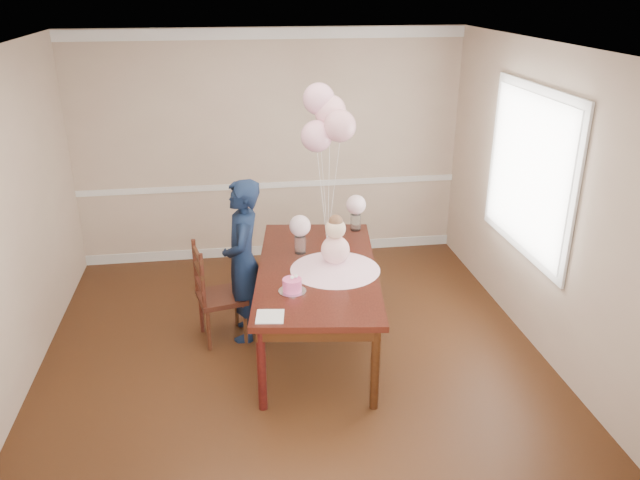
{
  "coord_description": "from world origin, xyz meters",
  "views": [
    {
      "loc": [
        -0.48,
        -4.65,
        3.17
      ],
      "look_at": [
        0.27,
        0.37,
        1.05
      ],
      "focal_mm": 35.0,
      "sensor_mm": 36.0,
      "label": 1
    }
  ],
  "objects_px": {
    "dining_table_top": "(317,270)",
    "woman": "(243,261)",
    "dining_chair_seat": "(222,297)",
    "birthday_cake": "(292,285)"
  },
  "relations": [
    {
      "from": "dining_table_top",
      "to": "woman",
      "type": "bearing_deg",
      "value": 166.3
    },
    {
      "from": "dining_table_top",
      "to": "dining_chair_seat",
      "type": "relative_size",
      "value": 5.0
    },
    {
      "from": "birthday_cake",
      "to": "dining_chair_seat",
      "type": "height_order",
      "value": "birthday_cake"
    },
    {
      "from": "birthday_cake",
      "to": "woman",
      "type": "height_order",
      "value": "woman"
    },
    {
      "from": "dining_chair_seat",
      "to": "woman",
      "type": "height_order",
      "value": "woman"
    },
    {
      "from": "dining_table_top",
      "to": "woman",
      "type": "height_order",
      "value": "woman"
    },
    {
      "from": "birthday_cake",
      "to": "dining_table_top",
      "type": "bearing_deg",
      "value": 58.26
    },
    {
      "from": "dining_chair_seat",
      "to": "woman",
      "type": "bearing_deg",
      "value": -6.33
    },
    {
      "from": "dining_chair_seat",
      "to": "birthday_cake",
      "type": "bearing_deg",
      "value": -61.03
    },
    {
      "from": "dining_table_top",
      "to": "dining_chair_seat",
      "type": "bearing_deg",
      "value": 172.81
    }
  ]
}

